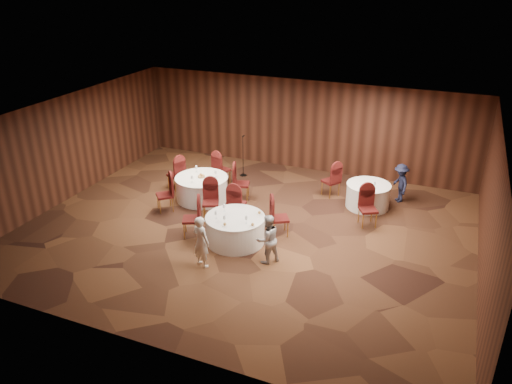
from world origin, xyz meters
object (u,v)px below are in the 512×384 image
at_px(man_c, 400,183).
at_px(woman_b, 268,239).
at_px(table_left, 202,188).
at_px(mic_stand, 243,164).
at_px(woman_a, 201,242).
at_px(table_main, 235,229).
at_px(table_right, 368,195).

bearing_deg(man_c, woman_b, -56.93).
distance_m(table_left, man_c, 6.15).
xyz_separation_m(table_left, mic_stand, (0.42, 2.25, 0.04)).
height_order(woman_a, woman_b, woman_a).
relative_size(table_main, table_left, 0.96).
height_order(table_right, woman_a, woman_a).
relative_size(table_right, mic_stand, 0.91).
bearing_deg(mic_stand, man_c, -0.48).
xyz_separation_m(woman_a, man_c, (3.94, 5.58, -0.06)).
bearing_deg(woman_a, table_right, -103.23).
relative_size(table_main, woman_b, 1.23).
distance_m(table_right, woman_a, 5.75).
bearing_deg(table_right, man_c, 42.54).
relative_size(mic_stand, man_c, 1.19).
xyz_separation_m(table_left, woman_b, (3.22, -2.61, 0.27)).
height_order(table_main, table_left, same).
xyz_separation_m(mic_stand, woman_a, (1.38, -5.63, 0.26)).
distance_m(table_main, mic_stand, 4.58).
xyz_separation_m(table_right, man_c, (0.83, 0.76, 0.24)).
relative_size(woman_a, woman_b, 1.05).
xyz_separation_m(mic_stand, man_c, (5.32, -0.04, 0.20)).
xyz_separation_m(table_main, table_left, (-2.08, 2.02, 0.00)).
bearing_deg(table_main, table_left, 135.84).
bearing_deg(mic_stand, woman_a, -76.22).
relative_size(table_left, table_right, 1.24).
height_order(table_main, woman_b, woman_b).
xyz_separation_m(table_main, table_right, (2.83, 3.46, 0.00)).
bearing_deg(man_c, table_left, -98.27).
bearing_deg(table_left, table_main, -44.16).
xyz_separation_m(table_left, woman_a, (1.80, -3.38, 0.30)).
bearing_deg(table_left, woman_b, -38.99).
bearing_deg(table_main, mic_stand, 111.24).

